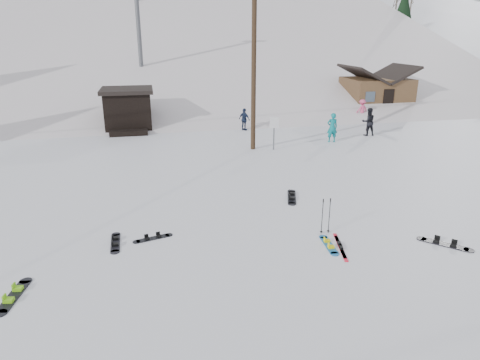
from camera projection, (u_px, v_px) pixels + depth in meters
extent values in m
plane|color=white|center=(307.00, 290.00, 10.97)|extent=(200.00, 200.00, 0.00)
cube|color=silver|center=(176.00, 158.00, 65.71)|extent=(60.00, 85.24, 65.97)
cube|color=white|center=(417.00, 147.00, 68.31)|extent=(45.66, 93.98, 54.59)
cylinder|color=#3A2819|center=(254.00, 67.00, 22.83)|extent=(0.26, 0.26, 9.00)
cylinder|color=#595B60|center=(274.00, 134.00, 23.86)|extent=(0.07, 0.07, 1.80)
cube|color=white|center=(274.00, 123.00, 23.61)|extent=(0.50, 0.04, 0.60)
cube|color=black|center=(128.00, 111.00, 28.97)|extent=(3.00, 3.00, 2.50)
cube|color=black|center=(127.00, 90.00, 28.53)|extent=(3.40, 3.40, 0.25)
cube|color=black|center=(129.00, 132.00, 27.67)|extent=(2.40, 1.20, 0.30)
cylinder|color=#595B60|center=(138.00, 20.00, 35.53)|extent=(0.36, 0.36, 8.00)
cube|color=brown|center=(376.00, 95.00, 35.69)|extent=(5.00, 4.00, 2.70)
cube|color=black|center=(363.00, 74.00, 34.86)|extent=(2.69, 4.40, 1.43)
cube|color=black|center=(393.00, 73.00, 35.40)|extent=(2.69, 4.40, 1.43)
cube|color=black|center=(388.00, 101.00, 33.90)|extent=(0.90, 0.06, 1.90)
cube|color=#1C71B9|center=(329.00, 245.00, 13.28)|extent=(0.35, 1.15, 0.02)
cylinder|color=#1C71B9|center=(323.00, 237.00, 13.81)|extent=(0.26, 0.26, 0.02)
cylinder|color=#1C71B9|center=(335.00, 254.00, 12.75)|extent=(0.26, 0.26, 0.02)
cube|color=yellow|center=(327.00, 241.00, 13.45)|extent=(0.20, 0.15, 0.07)
cube|color=yellow|center=(331.00, 247.00, 13.07)|extent=(0.20, 0.15, 0.07)
cube|color=red|center=(341.00, 248.00, 13.09)|extent=(0.48, 1.63, 0.02)
cube|color=black|center=(341.00, 247.00, 13.08)|extent=(0.15, 0.31, 0.07)
cube|color=red|center=(340.00, 245.00, 13.25)|extent=(0.48, 1.63, 0.02)
cube|color=black|center=(340.00, 244.00, 13.24)|extent=(0.15, 0.31, 0.07)
cylinder|color=black|center=(322.00, 217.00, 13.90)|extent=(0.02, 0.02, 1.18)
cylinder|color=black|center=(321.00, 232.00, 14.07)|extent=(0.09, 0.09, 0.01)
cylinder|color=black|center=(323.00, 200.00, 13.71)|extent=(0.04, 0.04, 0.11)
cylinder|color=black|center=(329.00, 216.00, 13.95)|extent=(0.02, 0.02, 1.18)
cylinder|color=black|center=(328.00, 231.00, 14.12)|extent=(0.09, 0.09, 0.01)
cylinder|color=black|center=(331.00, 200.00, 13.76)|extent=(0.04, 0.04, 0.11)
cube|color=black|center=(153.00, 238.00, 13.72)|extent=(1.09, 0.51, 0.02)
cylinder|color=black|center=(169.00, 235.00, 13.95)|extent=(0.24, 0.24, 0.02)
cylinder|color=black|center=(137.00, 242.00, 13.49)|extent=(0.24, 0.24, 0.02)
cube|color=black|center=(159.00, 236.00, 13.79)|extent=(0.17, 0.20, 0.07)
cube|color=black|center=(147.00, 238.00, 13.62)|extent=(0.17, 0.20, 0.07)
cube|color=black|center=(115.00, 243.00, 13.42)|extent=(0.32, 1.23, 0.03)
cylinder|color=black|center=(116.00, 234.00, 13.98)|extent=(0.28, 0.28, 0.03)
cylinder|color=black|center=(115.00, 252.00, 12.86)|extent=(0.28, 0.28, 0.03)
cube|color=black|center=(115.00, 238.00, 13.61)|extent=(0.21, 0.16, 0.08)
cube|color=black|center=(115.00, 245.00, 13.20)|extent=(0.21, 0.16, 0.08)
cube|color=black|center=(14.00, 296.00, 10.70)|extent=(0.55, 1.42, 0.03)
cylinder|color=black|center=(26.00, 281.00, 11.36)|extent=(0.32, 0.32, 0.03)
cylinder|color=black|center=(0.00, 313.00, 10.05)|extent=(0.32, 0.32, 0.03)
cube|color=#74C917|center=(18.00, 288.00, 10.92)|extent=(0.25, 0.21, 0.09)
cube|color=#74C917|center=(9.00, 300.00, 10.45)|extent=(0.25, 0.21, 0.09)
cube|color=black|center=(445.00, 244.00, 13.32)|extent=(1.17, 1.20, 0.03)
cylinder|color=black|center=(469.00, 250.00, 12.96)|extent=(0.31, 0.31, 0.03)
cylinder|color=black|center=(422.00, 239.00, 13.68)|extent=(0.31, 0.31, 0.03)
cube|color=black|center=(454.00, 245.00, 13.17)|extent=(0.28, 0.28, 0.09)
cube|color=black|center=(436.00, 241.00, 13.43)|extent=(0.28, 0.28, 0.09)
cube|color=black|center=(292.00, 197.00, 17.13)|extent=(0.73, 1.43, 0.03)
cylinder|color=black|center=(291.00, 191.00, 17.78)|extent=(0.32, 0.32, 0.03)
cylinder|color=black|center=(292.00, 204.00, 16.47)|extent=(0.32, 0.32, 0.03)
cube|color=black|center=(292.00, 194.00, 17.34)|extent=(0.27, 0.23, 0.09)
cube|color=black|center=(292.00, 198.00, 16.87)|extent=(0.27, 0.23, 0.09)
imported|color=#0C757B|center=(332.00, 128.00, 25.60)|extent=(0.67, 0.48, 1.75)
imported|color=black|center=(368.00, 122.00, 27.20)|extent=(0.91, 0.74, 1.77)
imported|color=#E35080|center=(362.00, 109.00, 32.34)|extent=(1.08, 0.78, 1.51)
imported|color=#19243F|center=(244.00, 119.00, 28.72)|extent=(0.83, 0.90, 1.48)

